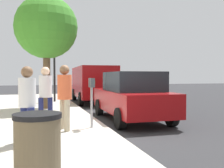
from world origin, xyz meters
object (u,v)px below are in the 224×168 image
parked_sedan_near (131,96)px  traffic_signal (56,60)px  parked_van_far (93,82)px  pedestrian_at_meter (65,92)px  pedestrian_bystander (27,99)px  street_tree (46,28)px  trash_bin (38,154)px  parking_meter (92,92)px  parking_officer (46,91)px

parked_sedan_near → traffic_signal: (6.35, 2.21, 1.68)m
parked_sedan_near → parked_van_far: bearing=-0.0°
parked_sedan_near → pedestrian_at_meter: bearing=122.6°
pedestrian_bystander → street_tree: (6.07, -0.65, 2.68)m
pedestrian_bystander → trash_bin: bearing=-110.5°
parking_meter → parked_van_far: bearing=-12.7°
pedestrian_at_meter → pedestrian_bystander: (-1.15, 0.93, -0.07)m
parked_sedan_near → parking_meter: bearing=130.2°
pedestrian_bystander → trash_bin: 2.58m
pedestrian_bystander → parking_officer: bearing=52.7°
parking_officer → parked_van_far: bearing=114.7°
pedestrian_bystander → parked_sedan_near: bearing=13.6°
parked_van_far → traffic_signal: traffic_signal is taller
street_tree → trash_bin: street_tree is taller
parking_meter → pedestrian_bystander: size_ratio=0.84×
pedestrian_bystander → street_tree: bearing=58.9°
pedestrian_at_meter → parked_van_far: size_ratio=0.34×
parking_officer → street_tree: bearing=134.7°
parking_meter → parked_sedan_near: (1.54, -1.82, -0.27)m
street_tree → trash_bin: size_ratio=5.05×
pedestrian_at_meter → parked_van_far: bearing=60.7°
trash_bin → traffic_signal: bearing=-5.4°
pedestrian_bystander → parking_officer: (2.09, -0.46, 0.05)m
pedestrian_at_meter → trash_bin: bearing=-113.0°
pedestrian_bystander → traffic_signal: traffic_signal is taller
parking_meter → trash_bin: size_ratio=1.40×
street_tree → traffic_signal: 3.39m
pedestrian_bystander → parked_sedan_near: size_ratio=0.38×
pedestrian_bystander → parked_sedan_near: 4.50m
pedestrian_bystander → parked_van_far: (9.36, -3.52, 0.13)m
parked_van_far → parked_sedan_near: bearing=180.0°
parking_officer → traffic_signal: size_ratio=0.49×
street_tree → traffic_signal: bearing=-12.0°
parked_van_far → trash_bin: (-11.89, 3.32, -0.60)m
parking_meter → parked_sedan_near: parked_sedan_near is taller
parked_sedan_near → trash_bin: bearing=148.1°
pedestrian_at_meter → pedestrian_bystander: size_ratio=1.05×
parking_officer → trash_bin: parking_officer is taller
pedestrian_at_meter → street_tree: bearing=81.4°
pedestrian_at_meter → parked_sedan_near: pedestrian_at_meter is taller
street_tree → trash_bin: bearing=177.0°
parking_officer → traffic_signal: traffic_signal is taller
street_tree → pedestrian_bystander: bearing=173.9°
traffic_signal → street_tree: bearing=168.0°
trash_bin → parked_van_far: bearing=-15.6°
parked_van_far → traffic_signal: 2.58m
parking_meter → parked_sedan_near: 2.39m
street_tree → parking_officer: bearing=177.2°
street_tree → parked_sedan_near: bearing=-138.7°
parked_sedan_near → street_tree: size_ratio=0.87×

